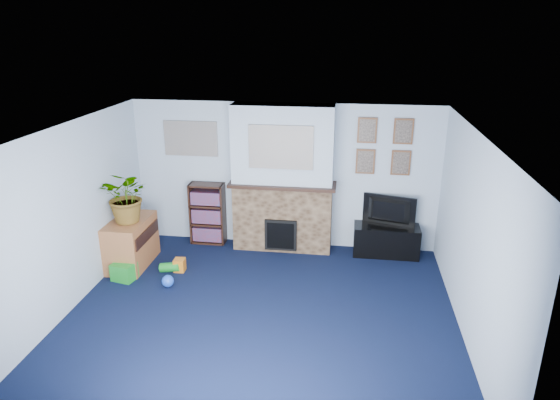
# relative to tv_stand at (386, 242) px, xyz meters

# --- Properties ---
(floor) EXTENTS (5.00, 4.50, 0.01)m
(floor) POSITION_rel_tv_stand_xyz_m (-1.70, -2.03, -0.23)
(floor) COLOR black
(floor) RESTS_ON ground
(ceiling) EXTENTS (5.00, 4.50, 0.01)m
(ceiling) POSITION_rel_tv_stand_xyz_m (-1.70, -2.03, 2.17)
(ceiling) COLOR white
(ceiling) RESTS_ON wall_back
(wall_back) EXTENTS (5.00, 0.04, 2.40)m
(wall_back) POSITION_rel_tv_stand_xyz_m (-1.70, 0.22, 0.97)
(wall_back) COLOR #AABACD
(wall_back) RESTS_ON ground
(wall_front) EXTENTS (5.00, 0.04, 2.40)m
(wall_front) POSITION_rel_tv_stand_xyz_m (-1.70, -4.28, 0.97)
(wall_front) COLOR #AABACD
(wall_front) RESTS_ON ground
(wall_left) EXTENTS (0.04, 4.50, 2.40)m
(wall_left) POSITION_rel_tv_stand_xyz_m (-4.20, -2.03, 0.97)
(wall_left) COLOR #AABACD
(wall_left) RESTS_ON ground
(wall_right) EXTENTS (0.04, 4.50, 2.40)m
(wall_right) POSITION_rel_tv_stand_xyz_m (0.80, -2.03, 0.97)
(wall_right) COLOR #AABACD
(wall_right) RESTS_ON ground
(chimney_breast) EXTENTS (1.72, 0.50, 2.40)m
(chimney_breast) POSITION_rel_tv_stand_xyz_m (-1.70, 0.02, 0.96)
(chimney_breast) COLOR brown
(chimney_breast) RESTS_ON ground
(collage_main) EXTENTS (1.00, 0.03, 0.68)m
(collage_main) POSITION_rel_tv_stand_xyz_m (-1.70, -0.19, 1.55)
(collage_main) COLOR gray
(collage_main) RESTS_ON chimney_breast
(collage_left) EXTENTS (0.90, 0.03, 0.58)m
(collage_left) POSITION_rel_tv_stand_xyz_m (-3.25, 0.21, 1.55)
(collage_left) COLOR gray
(collage_left) RESTS_ON wall_back
(portrait_tl) EXTENTS (0.30, 0.03, 0.40)m
(portrait_tl) POSITION_rel_tv_stand_xyz_m (-0.40, 0.20, 1.77)
(portrait_tl) COLOR brown
(portrait_tl) RESTS_ON wall_back
(portrait_tr) EXTENTS (0.30, 0.03, 0.40)m
(portrait_tr) POSITION_rel_tv_stand_xyz_m (0.15, 0.20, 1.77)
(portrait_tr) COLOR brown
(portrait_tr) RESTS_ON wall_back
(portrait_bl) EXTENTS (0.30, 0.03, 0.40)m
(portrait_bl) POSITION_rel_tv_stand_xyz_m (-0.40, 0.20, 1.27)
(portrait_bl) COLOR brown
(portrait_bl) RESTS_ON wall_back
(portrait_br) EXTENTS (0.30, 0.03, 0.40)m
(portrait_br) POSITION_rel_tv_stand_xyz_m (0.15, 0.20, 1.27)
(portrait_br) COLOR brown
(portrait_br) RESTS_ON wall_back
(tv_stand) EXTENTS (1.04, 0.44, 0.49)m
(tv_stand) POSITION_rel_tv_stand_xyz_m (0.00, 0.00, 0.00)
(tv_stand) COLOR black
(tv_stand) RESTS_ON ground
(television) EXTENTS (0.85, 0.32, 0.49)m
(television) POSITION_rel_tv_stand_xyz_m (0.00, 0.02, 0.51)
(television) COLOR black
(television) RESTS_ON tv_stand
(bookshelf) EXTENTS (0.58, 0.28, 1.05)m
(bookshelf) POSITION_rel_tv_stand_xyz_m (-2.99, 0.08, 0.28)
(bookshelf) COLOR black
(bookshelf) RESTS_ON ground
(sideboard) EXTENTS (0.53, 0.95, 0.74)m
(sideboard) POSITION_rel_tv_stand_xyz_m (-3.94, -0.91, 0.12)
(sideboard) COLOR #995931
(sideboard) RESTS_ON ground
(potted_plant) EXTENTS (0.78, 0.69, 0.82)m
(potted_plant) POSITION_rel_tv_stand_xyz_m (-3.89, -0.96, 0.92)
(potted_plant) COLOR #26661E
(potted_plant) RESTS_ON sideboard
(mantel_clock) EXTENTS (0.10, 0.06, 0.14)m
(mantel_clock) POSITION_rel_tv_stand_xyz_m (-1.68, -0.03, 1.00)
(mantel_clock) COLOR gold
(mantel_clock) RESTS_ON chimney_breast
(mantel_candle) EXTENTS (0.05, 0.05, 0.15)m
(mantel_candle) POSITION_rel_tv_stand_xyz_m (-1.41, -0.03, 1.01)
(mantel_candle) COLOR #B2BFC6
(mantel_candle) RESTS_ON chimney_breast
(mantel_teddy) EXTENTS (0.13, 0.13, 0.13)m
(mantel_teddy) POSITION_rel_tv_stand_xyz_m (-2.26, -0.03, 0.99)
(mantel_teddy) COLOR slate
(mantel_teddy) RESTS_ON chimney_breast
(mantel_can) EXTENTS (0.07, 0.07, 0.13)m
(mantel_can) POSITION_rel_tv_stand_xyz_m (-1.08, -0.03, 0.99)
(mantel_can) COLOR orange
(mantel_can) RESTS_ON chimney_breast
(green_crate) EXTENTS (0.37, 0.32, 0.26)m
(green_crate) POSITION_rel_tv_stand_xyz_m (-3.85, -1.40, -0.08)
(green_crate) COLOR #198C26
(green_crate) RESTS_ON ground
(toy_ball) EXTENTS (0.18, 0.18, 0.18)m
(toy_ball) POSITION_rel_tv_stand_xyz_m (-3.15, -1.52, -0.14)
(toy_ball) COLOR blue
(toy_ball) RESTS_ON ground
(toy_block) EXTENTS (0.17, 0.17, 0.20)m
(toy_block) POSITION_rel_tv_stand_xyz_m (-3.14, -1.03, -0.12)
(toy_block) COLOR orange
(toy_block) RESTS_ON ground
(toy_tube) EXTENTS (0.33, 0.14, 0.19)m
(toy_tube) POSITION_rel_tv_stand_xyz_m (-3.27, -1.07, -0.15)
(toy_tube) COLOR #198C26
(toy_tube) RESTS_ON ground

